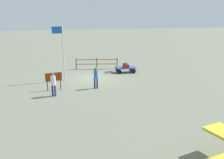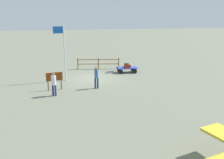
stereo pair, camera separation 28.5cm
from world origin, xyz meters
The scene contains 10 objects.
ground_plane centered at (0.00, 0.00, 0.00)m, with size 120.00×120.00×0.00m, color slate.
luggage_cart centered at (-3.38, -1.72, 0.40)m, with size 2.10×1.17×0.54m.
suitcase_navy centered at (-3.38, -1.47, 0.70)m, with size 0.67×0.44×0.31m.
suitcase_grey centered at (-3.43, -2.02, 0.71)m, with size 0.51×0.39×0.34m.
suitcase_tan centered at (-1.72, -1.92, 0.13)m, with size 0.65×0.44×0.26m.
worker_lead centered at (0.31, 3.06, 1.02)m, with size 0.34×0.32×1.78m.
worker_trailing centered at (3.62, 4.31, 1.02)m, with size 0.47×0.47×1.73m.
flagpole centered at (2.85, 0.18, 2.93)m, with size 0.93×0.10×4.90m.
signboard centered at (3.63, 2.86, 0.98)m, with size 1.28×0.31×1.42m.
wooden_fence centered at (-0.77, -3.91, 0.69)m, with size 4.47×0.79×1.20m.
Camera 2 is at (2.71, 22.74, 6.19)m, focal length 40.81 mm.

